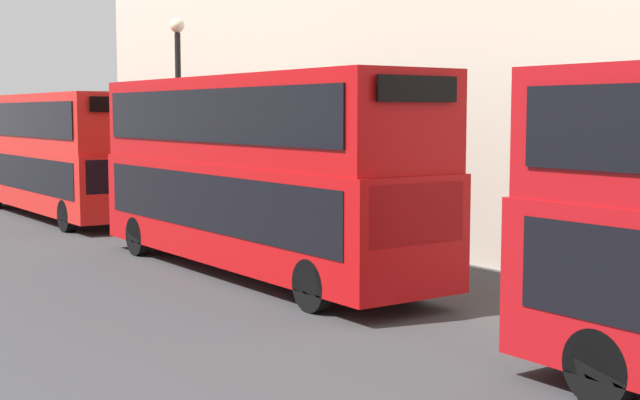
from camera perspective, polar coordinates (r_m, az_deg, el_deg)
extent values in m
cylinder|color=black|center=(11.88, 17.56, -10.13)|extent=(0.30, 1.00, 1.00)
cube|color=#B20C0F|center=(20.26, -4.18, -0.68)|extent=(2.55, 11.19, 2.21)
cube|color=#B20C0F|center=(20.13, -4.22, 5.15)|extent=(2.50, 10.96, 1.90)
cube|color=black|center=(20.23, -4.18, 0.07)|extent=(2.59, 10.29, 1.24)
cube|color=black|center=(20.13, -4.22, 5.42)|extent=(2.59, 10.29, 1.14)
cube|color=black|center=(15.70, 6.20, -0.91)|extent=(2.17, 0.06, 1.10)
cube|color=black|center=(15.60, 6.29, 7.09)|extent=(1.78, 0.06, 0.46)
cylinder|color=black|center=(16.47, -0.43, -5.48)|extent=(0.30, 1.00, 1.00)
cylinder|color=black|center=(17.81, 5.58, -4.66)|extent=(0.30, 1.00, 1.00)
cylinder|color=black|center=(23.41, -11.53, -2.27)|extent=(0.30, 1.00, 1.00)
cylinder|color=black|center=(24.38, -6.66, -1.89)|extent=(0.30, 1.00, 1.00)
cube|color=red|center=(32.62, -16.38, 1.35)|extent=(2.55, 11.35, 2.03)
cube|color=red|center=(32.54, -16.47, 4.81)|extent=(2.50, 11.12, 1.91)
cube|color=black|center=(32.60, -16.39, 1.77)|extent=(2.59, 10.44, 1.14)
cube|color=black|center=(32.54, -16.48, 4.98)|extent=(2.59, 10.44, 1.14)
cube|color=black|center=(27.30, -12.65, 1.50)|extent=(2.17, 0.06, 1.02)
cube|color=black|center=(27.24, -12.75, 5.99)|extent=(1.78, 0.06, 0.46)
cylinder|color=black|center=(28.49, -15.89, -0.98)|extent=(0.30, 1.00, 1.00)
cylinder|color=black|center=(29.29, -11.72, -0.71)|extent=(0.30, 1.00, 1.00)
cylinder|color=black|center=(36.89, -16.68, 0.46)|extent=(0.30, 1.00, 1.00)
cube|color=black|center=(39.35, -19.65, 2.55)|extent=(2.17, 0.06, 1.02)
cube|color=black|center=(39.30, -19.75, 5.58)|extent=(1.78, 0.06, 0.44)
cylinder|color=black|center=(41.24, -18.65, 0.92)|extent=(0.30, 1.00, 1.00)
cylinder|color=black|center=(28.04, -9.02, 4.30)|extent=(0.18, 0.18, 6.11)
sphere|color=beige|center=(28.16, -9.12, 10.98)|extent=(0.44, 0.44, 0.44)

